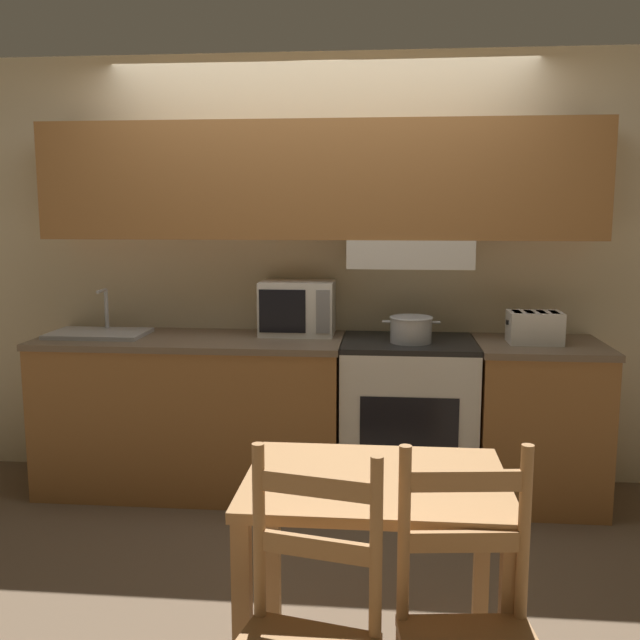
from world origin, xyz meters
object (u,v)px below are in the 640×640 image
(stove_range, at_px, (407,418))
(sink_basin, at_px, (99,333))
(toaster, at_px, (535,327))
(microwave, at_px, (297,308))
(dining_table, at_px, (375,514))
(cooking_pot, at_px, (411,329))

(stove_range, bearing_deg, sink_basin, -179.68)
(stove_range, xyz_separation_m, toaster, (0.69, -0.02, 0.54))
(microwave, xyz_separation_m, dining_table, (0.49, -1.82, -0.45))
(cooking_pot, relative_size, toaster, 1.07)
(toaster, xyz_separation_m, sink_basin, (-2.49, 0.01, -0.07))
(microwave, xyz_separation_m, toaster, (1.34, -0.16, -0.07))
(cooking_pot, bearing_deg, stove_range, 98.65)
(stove_range, distance_m, cooking_pot, 0.54)
(stove_range, height_order, microwave, microwave)
(cooking_pot, distance_m, microwave, 0.69)
(cooking_pot, bearing_deg, dining_table, -95.80)
(microwave, bearing_deg, dining_table, -74.85)
(stove_range, distance_m, toaster, 0.88)
(cooking_pot, xyz_separation_m, microwave, (-0.66, 0.20, 0.08))
(stove_range, relative_size, microwave, 2.12)
(toaster, bearing_deg, cooking_pot, -176.43)
(microwave, height_order, dining_table, microwave)
(cooking_pot, height_order, dining_table, cooking_pot)
(sink_basin, xyz_separation_m, dining_table, (1.65, -1.68, -0.31))
(dining_table, bearing_deg, cooking_pot, 84.20)
(toaster, bearing_deg, stove_range, 178.51)
(stove_range, xyz_separation_m, sink_basin, (-1.81, -0.01, 0.47))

